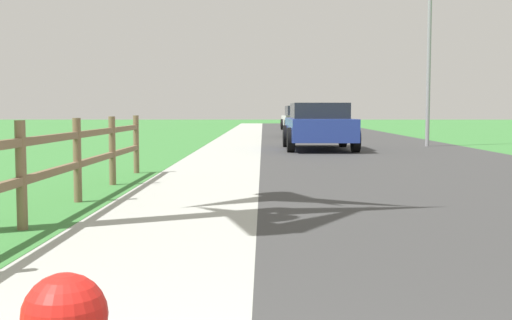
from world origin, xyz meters
TOP-DOWN VIEW (x-y plane):
  - ground_plane at (0.00, 25.00)m, footprint 120.00×120.00m
  - road_asphalt at (3.50, 27.00)m, footprint 7.00×66.00m
  - curb_concrete at (-3.00, 27.00)m, footprint 6.00×66.00m
  - grass_verge at (-4.50, 27.00)m, footprint 5.00×66.00m
  - rail_fence at (-2.44, 5.50)m, footprint 0.11×12.30m
  - parked_suv_blue at (1.84, 19.48)m, footprint 2.19×4.57m
  - parked_car_black at (2.23, 29.41)m, footprint 2.21×4.35m
  - parked_car_white at (2.33, 39.02)m, footprint 2.29×4.87m
  - street_lamp at (5.87, 21.32)m, footprint 1.17×0.20m

SIDE VIEW (x-z plane):
  - ground_plane at x=0.00m, z-range 0.00..0.00m
  - road_asphalt at x=3.50m, z-range 0.00..0.01m
  - curb_concrete at x=-3.00m, z-range 0.00..0.01m
  - grass_verge at x=-4.50m, z-range 0.00..0.01m
  - rail_fence at x=-2.44m, z-range 0.09..1.24m
  - parked_car_white at x=2.33m, z-range -0.01..1.51m
  - parked_car_black at x=2.23m, z-range -0.02..1.56m
  - parked_suv_blue at x=1.84m, z-range 0.04..1.51m
  - street_lamp at x=5.87m, z-range 0.60..7.13m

